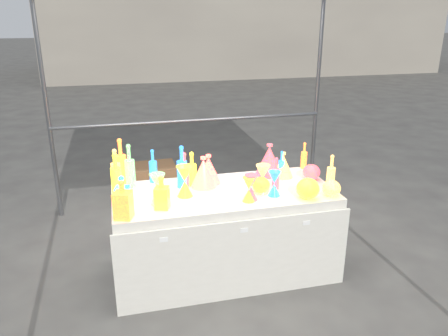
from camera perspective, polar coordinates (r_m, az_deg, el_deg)
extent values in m
plane|color=slate|center=(3.94, 0.00, -13.12)|extent=(80.00, 80.00, 0.00)
cylinder|color=gray|center=(4.86, -22.13, 7.14)|extent=(0.04, 0.04, 2.40)
cylinder|color=gray|center=(5.33, 12.03, 9.14)|extent=(0.04, 0.04, 2.40)
cylinder|color=gray|center=(4.89, -4.16, 6.19)|extent=(3.00, 0.04, 0.04)
cube|color=silver|center=(3.75, 0.00, -8.30)|extent=(1.80, 0.80, 0.75)
cube|color=silver|center=(3.42, 1.70, -12.02)|extent=(1.84, 0.02, 0.68)
cube|color=white|center=(3.19, -7.87, -9.26)|extent=(0.06, 0.00, 0.03)
cube|color=white|center=(3.29, 2.66, -8.13)|extent=(0.06, 0.00, 0.03)
cube|color=white|center=(3.45, 10.70, -7.07)|extent=(0.06, 0.00, 0.03)
cube|color=#8A603E|center=(5.36, -9.37, -1.72)|extent=(0.58, 0.43, 0.41)
cube|color=#8A603E|center=(5.59, -5.90, -2.58)|extent=(0.66, 0.48, 0.06)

